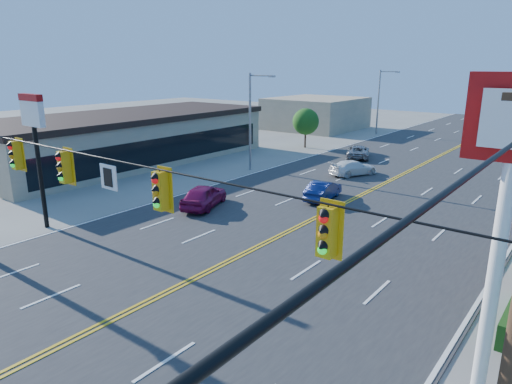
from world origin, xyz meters
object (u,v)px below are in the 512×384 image
Objects in this scene: signal_span at (85,188)px; car_silver at (358,152)px; car_blue at (323,191)px; car_magenta at (204,197)px; kfc_pylon at (509,182)px; car_white at (353,168)px; pizza_hut_sign at (35,133)px.

car_silver is at bearing 100.23° from signal_span.
car_magenta is at bearing 41.54° from car_blue.
kfc_pylon is 1.95× the size of car_silver.
signal_span is 14.17m from car_magenta.
car_blue is 7.69m from car_white.
kfc_pylon is 1.24× the size of pizza_hut_sign.
pizza_hut_sign is 10.05m from car_magenta.
car_blue is 14.89m from car_silver.
car_blue is at bearing 82.73° from car_silver.
kfc_pylon reaches higher than car_white.
car_white is at bearing 88.34° from car_silver.
car_blue reaches higher than car_silver.
signal_span reaches higher than car_white.
pizza_hut_sign reaches higher than car_silver.
car_blue is (5.04, 6.00, -0.10)m from car_magenta.
pizza_hut_sign is at bearing 159.81° from signal_span.
car_silver reaches higher than car_white.
signal_span is at bearing -20.19° from pizza_hut_sign.
signal_span is 6.47× the size of car_blue.
pizza_hut_sign is 1.57× the size of car_silver.
kfc_pylon is at bearing 123.78° from car_blue.
car_white is 7.27m from car_silver.
car_magenta is at bearing 63.83° from car_silver.
pizza_hut_sign is at bearing 180.00° from kfc_pylon.
signal_span is 18.43m from car_blue.
kfc_pylon reaches higher than pizza_hut_sign.
signal_span is 25.94m from car_white.
pizza_hut_sign is 1.68× the size of car_white.
car_magenta is (-17.62, 7.87, -5.32)m from kfc_pylon.
car_blue is (-1.47, 17.87, -4.27)m from signal_span.
signal_span is 32.92m from car_silver.
car_white is 0.94× the size of car_silver.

